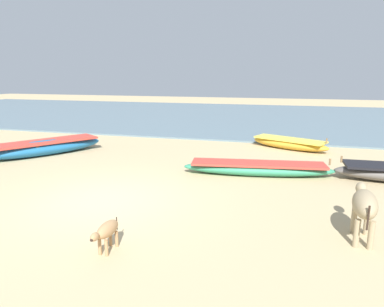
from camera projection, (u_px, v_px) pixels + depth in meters
The scene contains 7 objects.
ground at pixel (103, 200), 8.73m from camera, with size 80.00×80.00×0.00m, color tan.
sea_water at pixel (227, 116), 26.16m from camera, with size 60.00×20.00×0.08m, color slate.
fishing_boat_2 at pixel (258, 168), 10.88m from camera, with size 4.79×1.47×0.61m.
fishing_boat_3 at pixel (43, 147), 13.61m from camera, with size 3.56×4.55×0.77m.
fishing_boat_5 at pixel (289, 143), 14.71m from camera, with size 3.46×2.26×0.64m.
cow_adult_dun at pixel (364, 205), 6.53m from camera, with size 0.53×1.53×0.99m.
calf_near_tan at pixel (107, 231), 6.14m from camera, with size 0.27×0.86×0.55m.
Camera 1 is at (4.39, -7.33, 3.13)m, focal length 32.21 mm.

